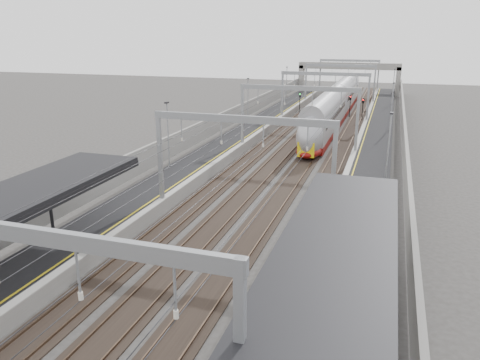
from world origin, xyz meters
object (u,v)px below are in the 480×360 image
Objects in this scene: overbridge at (349,70)px; signal_green at (300,99)px; train at (335,109)px; bench at (329,297)px.

overbridge reaches higher than signal_green.
overbridge is 37.01m from train.
overbridge is at bearing 94.90° from bench.
bench is at bearing -85.10° from overbridge.
train is at bearing -48.36° from signal_green.
overbridge is 6.33× the size of signal_green.
train reaches higher than bench.
bench is at bearing -77.87° from signal_green.
signal_green is at bearing 102.13° from bench.
train is 28.50× the size of bench.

